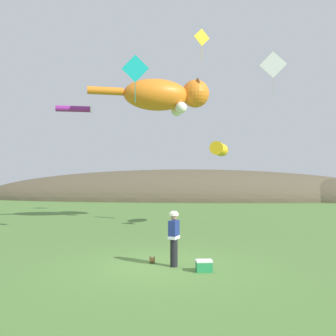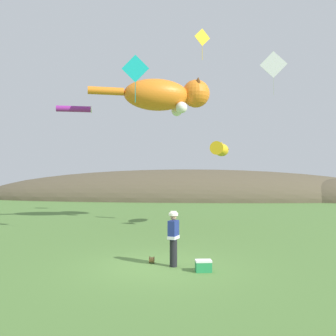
{
  "view_description": "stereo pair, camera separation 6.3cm",
  "coord_description": "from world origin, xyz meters",
  "px_view_note": "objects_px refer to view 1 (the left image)",
  "views": [
    {
      "loc": [
        1.16,
        -11.96,
        2.97
      ],
      "look_at": [
        0.0,
        4.0,
        3.23
      ],
      "focal_mm": 40.0,
      "sensor_mm": 36.0,
      "label": 1
    },
    {
      "loc": [
        1.22,
        -11.96,
        2.97
      ],
      "look_at": [
        0.0,
        4.0,
        3.23
      ],
      "focal_mm": 40.0,
      "sensor_mm": 36.0,
      "label": 2
    }
  ],
  "objects_px": {
    "festival_attendant": "(174,237)",
    "kite_diamond_white": "(273,65)",
    "kite_fish_windsock": "(220,149)",
    "kite_diamond_gold": "(202,38)",
    "kite_giant_cat": "(165,95)",
    "picnic_cooler": "(204,266)",
    "kite_tube_streamer": "(74,109)",
    "kite_spool": "(152,260)",
    "kite_diamond_teal": "(135,69)"
  },
  "relations": [
    {
      "from": "kite_tube_streamer",
      "to": "festival_attendant",
      "type": "bearing_deg",
      "value": -56.32
    },
    {
      "from": "kite_fish_windsock",
      "to": "kite_spool",
      "type": "bearing_deg",
      "value": -108.91
    },
    {
      "from": "kite_spool",
      "to": "kite_diamond_teal",
      "type": "height_order",
      "value": "kite_diamond_teal"
    },
    {
      "from": "kite_spool",
      "to": "kite_tube_streamer",
      "type": "height_order",
      "value": "kite_tube_streamer"
    },
    {
      "from": "kite_tube_streamer",
      "to": "picnic_cooler",
      "type": "bearing_deg",
      "value": -54.17
    },
    {
      "from": "kite_tube_streamer",
      "to": "kite_diamond_white",
      "type": "bearing_deg",
      "value": -11.58
    },
    {
      "from": "festival_attendant",
      "to": "kite_diamond_teal",
      "type": "xyz_separation_m",
      "value": [
        -1.96,
        4.35,
        6.69
      ]
    },
    {
      "from": "festival_attendant",
      "to": "kite_diamond_gold",
      "type": "distance_m",
      "value": 16.13
    },
    {
      "from": "festival_attendant",
      "to": "kite_diamond_teal",
      "type": "height_order",
      "value": "kite_diamond_teal"
    },
    {
      "from": "festival_attendant",
      "to": "kite_diamond_teal",
      "type": "distance_m",
      "value": 8.22
    },
    {
      "from": "festival_attendant",
      "to": "kite_diamond_gold",
      "type": "height_order",
      "value": "kite_diamond_gold"
    },
    {
      "from": "kite_spool",
      "to": "kite_giant_cat",
      "type": "height_order",
      "value": "kite_giant_cat"
    },
    {
      "from": "kite_fish_windsock",
      "to": "kite_diamond_teal",
      "type": "relative_size",
      "value": 1.29
    },
    {
      "from": "kite_diamond_white",
      "to": "kite_fish_windsock",
      "type": "bearing_deg",
      "value": 157.63
    },
    {
      "from": "festival_attendant",
      "to": "kite_fish_windsock",
      "type": "distance_m",
      "value": 9.47
    },
    {
      "from": "festival_attendant",
      "to": "kite_tube_streamer",
      "type": "distance_m",
      "value": 13.21
    },
    {
      "from": "kite_diamond_white",
      "to": "kite_giant_cat",
      "type": "bearing_deg",
      "value": 154.12
    },
    {
      "from": "festival_attendant",
      "to": "picnic_cooler",
      "type": "bearing_deg",
      "value": -30.36
    },
    {
      "from": "kite_fish_windsock",
      "to": "kite_diamond_white",
      "type": "relative_size",
      "value": 1.2
    },
    {
      "from": "picnic_cooler",
      "to": "kite_giant_cat",
      "type": "height_order",
      "value": "kite_giant_cat"
    },
    {
      "from": "kite_giant_cat",
      "to": "kite_fish_windsock",
      "type": "xyz_separation_m",
      "value": [
        3.19,
        -1.74,
        -3.39
      ]
    },
    {
      "from": "kite_spool",
      "to": "kite_giant_cat",
      "type": "relative_size",
      "value": 0.03
    },
    {
      "from": "picnic_cooler",
      "to": "kite_fish_windsock",
      "type": "xyz_separation_m",
      "value": [
        1.11,
        9.17,
        4.15
      ]
    },
    {
      "from": "festival_attendant",
      "to": "kite_diamond_gold",
      "type": "bearing_deg",
      "value": 84.64
    },
    {
      "from": "kite_giant_cat",
      "to": "picnic_cooler",
      "type": "bearing_deg",
      "value": -79.22
    },
    {
      "from": "festival_attendant",
      "to": "kite_giant_cat",
      "type": "xyz_separation_m",
      "value": [
        -1.13,
        10.35,
        6.76
      ]
    },
    {
      "from": "kite_tube_streamer",
      "to": "kite_diamond_teal",
      "type": "relative_size",
      "value": 0.99
    },
    {
      "from": "picnic_cooler",
      "to": "kite_diamond_white",
      "type": "bearing_deg",
      "value": 65.02
    },
    {
      "from": "kite_diamond_gold",
      "to": "kite_tube_streamer",
      "type": "bearing_deg",
      "value": -164.66
    },
    {
      "from": "kite_spool",
      "to": "kite_diamond_gold",
      "type": "bearing_deg",
      "value": 80.79
    },
    {
      "from": "kite_spool",
      "to": "kite_diamond_teal",
      "type": "xyz_separation_m",
      "value": [
        -1.22,
        3.94,
        7.53
      ]
    },
    {
      "from": "picnic_cooler",
      "to": "kite_fish_windsock",
      "type": "relative_size",
      "value": 0.19
    },
    {
      "from": "kite_diamond_white",
      "to": "festival_attendant",
      "type": "bearing_deg",
      "value": -122.07
    },
    {
      "from": "kite_tube_streamer",
      "to": "kite_diamond_white",
      "type": "height_order",
      "value": "kite_diamond_white"
    },
    {
      "from": "festival_attendant",
      "to": "kite_diamond_white",
      "type": "distance_m",
      "value": 11.72
    },
    {
      "from": "festival_attendant",
      "to": "kite_fish_windsock",
      "type": "height_order",
      "value": "kite_fish_windsock"
    },
    {
      "from": "kite_tube_streamer",
      "to": "kite_diamond_white",
      "type": "distance_m",
      "value": 11.62
    },
    {
      "from": "kite_diamond_white",
      "to": "kite_diamond_gold",
      "type": "bearing_deg",
      "value": 129.15
    },
    {
      "from": "picnic_cooler",
      "to": "kite_spool",
      "type": "bearing_deg",
      "value": 150.43
    },
    {
      "from": "kite_spool",
      "to": "picnic_cooler",
      "type": "distance_m",
      "value": 1.95
    },
    {
      "from": "kite_diamond_white",
      "to": "picnic_cooler",
      "type": "bearing_deg",
      "value": -114.98
    },
    {
      "from": "picnic_cooler",
      "to": "kite_giant_cat",
      "type": "distance_m",
      "value": 13.42
    },
    {
      "from": "kite_fish_windsock",
      "to": "kite_diamond_gold",
      "type": "bearing_deg",
      "value": 105.83
    },
    {
      "from": "kite_fish_windsock",
      "to": "kite_diamond_gold",
      "type": "relative_size",
      "value": 1.35
    },
    {
      "from": "kite_spool",
      "to": "kite_diamond_gold",
      "type": "xyz_separation_m",
      "value": [
        1.87,
        11.52,
        11.63
      ]
    },
    {
      "from": "picnic_cooler",
      "to": "kite_tube_streamer",
      "type": "relative_size",
      "value": 0.25
    },
    {
      "from": "kite_giant_cat",
      "to": "kite_diamond_teal",
      "type": "distance_m",
      "value": 6.06
    },
    {
      "from": "kite_fish_windsock",
      "to": "kite_diamond_white",
      "type": "bearing_deg",
      "value": -22.37
    },
    {
      "from": "kite_giant_cat",
      "to": "kite_fish_windsock",
      "type": "relative_size",
      "value": 2.59
    },
    {
      "from": "kite_tube_streamer",
      "to": "kite_diamond_teal",
      "type": "bearing_deg",
      "value": -50.09
    }
  ]
}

